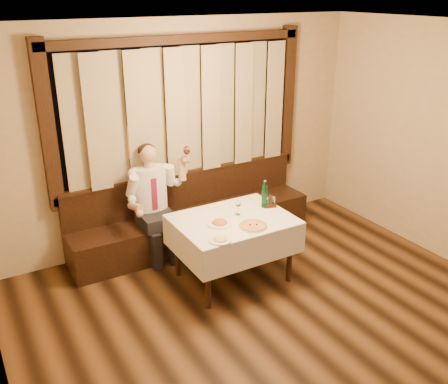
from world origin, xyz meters
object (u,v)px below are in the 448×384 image
pasta_cream (220,238)px  pizza (253,226)px  pasta_red (220,221)px  dining_table (233,227)px  green_bottle (265,196)px  banquette (192,220)px  seated_man (153,194)px  cruet_caddy (270,203)px

pasta_cream → pizza: bearing=12.0°
pizza → pasta_red: pasta_red is taller
dining_table → green_bottle: bearing=10.3°
banquette → pasta_cream: (-0.38, -1.40, 0.48)m
pasta_red → seated_man: (-0.35, 0.98, 0.03)m
pasta_red → pasta_cream: (-0.18, -0.33, -0.00)m
seated_man → pizza: bearing=-62.8°
pasta_cream → green_bottle: (0.85, 0.47, 0.11)m
pasta_cream → pasta_red: bearing=61.2°
pasta_red → seated_man: bearing=109.7°
pasta_cream → seated_man: size_ratio=0.17×
pizza → pasta_red: bearing=139.7°
banquette → green_bottle: size_ratio=9.76×
green_bottle → cruet_caddy: 0.11m
dining_table → banquette: bearing=90.0°
pasta_cream → seated_man: 1.33m
dining_table → pasta_cream: (-0.38, -0.38, 0.14)m
pasta_cream → cruet_caddy: size_ratio=1.60×
pizza → green_bottle: green_bottle is taller
green_bottle → cruet_caddy: size_ratio=2.23×
cruet_caddy → pizza: bearing=-126.7°
banquette → dining_table: bearing=-90.0°
banquette → cruet_caddy: (0.53, -0.97, 0.50)m
dining_table → seated_man: 1.10m
dining_table → cruet_caddy: bearing=5.7°
green_bottle → cruet_caddy: bearing=-29.5°
dining_table → seated_man: size_ratio=0.89×
cruet_caddy → seated_man: bearing=157.6°
pizza → cruet_caddy: (0.45, 0.34, 0.04)m
banquette → pasta_cream: 1.53m
pasta_red → cruet_caddy: cruet_caddy is taller
cruet_caddy → seated_man: size_ratio=0.10×
banquette → cruet_caddy: banquette is taller
cruet_caddy → seated_man: (-1.08, 0.88, 0.02)m
pasta_red → pasta_cream: bearing=-118.8°
dining_table → pasta_cream: size_ratio=5.39×
green_bottle → pizza: bearing=-136.9°
banquette → cruet_caddy: bearing=-61.4°
pasta_cream → seated_man: seated_man is taller
pasta_red → banquette: bearing=79.5°
pasta_cream → banquette: bearing=74.9°
banquette → pasta_cream: size_ratio=13.59×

